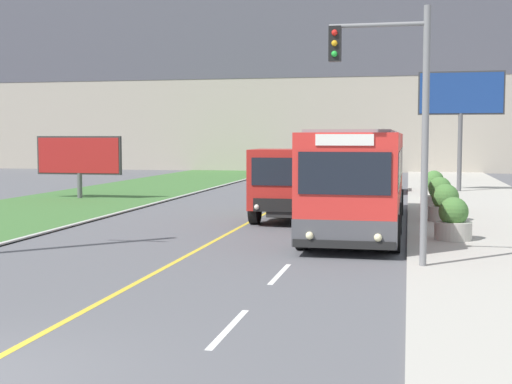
% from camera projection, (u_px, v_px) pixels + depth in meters
% --- Properties ---
extents(lane_marking_centre, '(2.88, 140.00, 0.01)m').
position_uv_depth(lane_marking_centre, '(84.00, 325.00, 11.50)').
color(lane_marking_centre, gold).
rests_on(lane_marking_centre, ground_plane).
extents(apartment_block_background, '(80.00, 8.04, 23.09)m').
position_uv_depth(apartment_block_background, '(348.00, 41.00, 63.90)').
color(apartment_block_background, '#A89E8E').
rests_on(apartment_block_background, ground_plane).
extents(city_bus, '(2.74, 13.00, 3.22)m').
position_uv_depth(city_bus, '(361.00, 179.00, 23.77)').
color(city_bus, red).
rests_on(city_bus, ground_plane).
extents(dump_truck, '(2.54, 6.62, 2.60)m').
position_uv_depth(dump_truck, '(292.00, 186.00, 25.47)').
color(dump_truck, black).
rests_on(dump_truck, ground_plane).
extents(car_distant, '(1.80, 4.30, 1.45)m').
position_uv_depth(car_distant, '(383.00, 179.00, 39.02)').
color(car_distant, maroon).
rests_on(car_distant, ground_plane).
extents(traffic_light_mast, '(2.28, 0.32, 5.97)m').
position_uv_depth(traffic_light_mast, '(397.00, 103.00, 16.20)').
color(traffic_light_mast, slate).
rests_on(traffic_light_mast, ground_plane).
extents(billboard_large, '(4.50, 0.24, 6.53)m').
position_uv_depth(billboard_large, '(461.00, 99.00, 38.25)').
color(billboard_large, '#59595B').
rests_on(billboard_large, ground_plane).
extents(billboard_small, '(4.36, 0.24, 3.06)m').
position_uv_depth(billboard_small, '(79.00, 157.00, 34.71)').
color(billboard_small, '#59595B').
rests_on(billboard_small, ground_plane).
extents(planter_round_near, '(1.05, 1.05, 1.23)m').
position_uv_depth(planter_round_near, '(453.00, 221.00, 20.42)').
color(planter_round_near, '#B7B2A8').
rests_on(planter_round_near, sidewalk_right).
extents(planter_round_second, '(1.17, 1.17, 1.30)m').
position_uv_depth(planter_round_second, '(445.00, 205.00, 25.01)').
color(planter_round_second, '#B7B2A8').
rests_on(planter_round_second, sidewalk_right).
extents(planter_round_third, '(1.19, 1.19, 1.29)m').
position_uv_depth(planter_round_third, '(440.00, 194.00, 29.61)').
color(planter_round_third, '#B7B2A8').
rests_on(planter_round_third, sidewalk_right).
extents(planter_round_far, '(1.18, 1.18, 1.33)m').
position_uv_depth(planter_round_far, '(434.00, 186.00, 34.22)').
color(planter_round_far, '#B7B2A8').
rests_on(planter_round_far, sidewalk_right).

